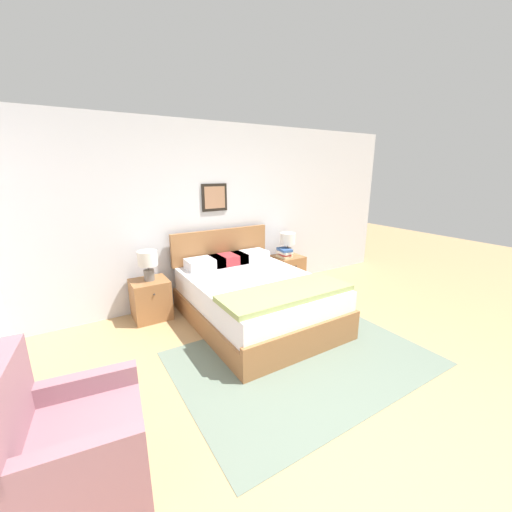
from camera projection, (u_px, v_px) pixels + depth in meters
name	position (u px, v px, depth m)	size (l,w,h in m)	color
ground_plane	(349.00, 416.00, 2.55)	(16.00, 16.00, 0.00)	tan
wall_back	(202.00, 214.00, 4.61)	(7.34, 0.09, 2.60)	silver
area_rug_main	(303.00, 358.00, 3.33)	(2.59, 1.84, 0.01)	slate
bed	(255.00, 297.00, 4.10)	(1.55, 2.06, 1.08)	#936038
armchair	(72.00, 448.00, 1.89)	(0.83, 0.82, 0.95)	#8E606B
nightstand_near_window	(151.00, 299.00, 4.18)	(0.47, 0.46, 0.53)	#936038
nightstand_by_door	(287.00, 271.00, 5.35)	(0.47, 0.46, 0.53)	#936038
table_lamp_near_window	(148.00, 261.00, 4.05)	(0.25, 0.25, 0.40)	slate
table_lamp_by_door	(288.00, 241.00, 5.21)	(0.25, 0.25, 0.40)	slate
book_thick_bottom	(284.00, 256.00, 5.18)	(0.21, 0.25, 0.04)	beige
book_hardcover_middle	(284.00, 254.00, 5.17)	(0.18, 0.24, 0.03)	#B7332D
book_novel_upper	(285.00, 252.00, 5.16)	(0.21, 0.26, 0.04)	silver
book_slim_near_top	(285.00, 250.00, 5.15)	(0.21, 0.28, 0.04)	#335693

